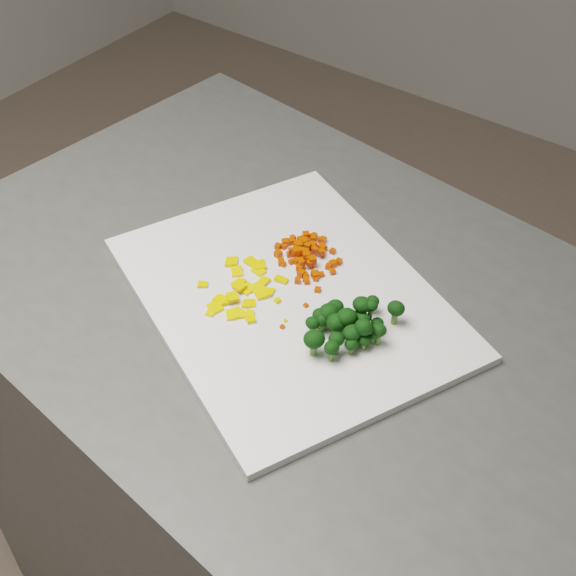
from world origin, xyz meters
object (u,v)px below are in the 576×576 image
Objects in this scene: broccoli_pile at (354,319)px; carrot_pile at (305,251)px; pepper_pile at (242,286)px; counter_block at (285,487)px; cutting_board at (288,297)px.

carrot_pile is at bearing 148.10° from broccoli_pile.
counter_block is at bearing 56.98° from pepper_pile.
counter_block is 8.58× the size of pepper_pile.
broccoli_pile is at bearing -31.90° from carrot_pile.
pepper_pile is (-0.03, -0.05, 0.47)m from counter_block.
counter_block is 9.95× the size of carrot_pile.
counter_block is 0.50m from broccoli_pile.
broccoli_pile reaches higher than pepper_pile.
cutting_board is 0.07m from carrot_pile.
pepper_pile is at bearing -173.28° from broccoli_pile.
counter_block is 2.21× the size of cutting_board.
broccoli_pile is at bearing -6.11° from cutting_board.
cutting_board is 0.11m from broccoli_pile.
broccoli_pile is (0.15, 0.02, 0.02)m from pepper_pile.
broccoli_pile is at bearing -12.81° from counter_block.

